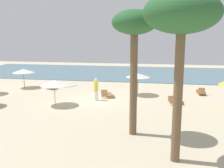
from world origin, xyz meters
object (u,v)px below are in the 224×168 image
object	(u,v)px
umbrella_2	(54,83)
umbrella_3	(23,71)
surfboard	(71,86)
palm_2	(134,29)
person_1	(96,89)
umbrella_5	(138,75)
lounger_0	(175,101)
dog	(41,86)
palm_1	(182,17)
lounger_2	(53,87)
lounger_3	(109,95)
lounger_1	(201,92)

from	to	relation	value
umbrella_2	umbrella_3	distance (m)	8.60
umbrella_2	surfboard	size ratio (longest dim) A/B	1.21
palm_2	surfboard	xyz separation A→B (m)	(-8.08, 12.80, -5.74)
umbrella_3	palm_2	xyz separation A→B (m)	(12.70, -11.20, 3.98)
umbrella_3	person_1	xyz separation A→B (m)	(8.84, -4.01, -0.83)
umbrella_2	umbrella_5	bearing A→B (deg)	37.91
umbrella_3	lounger_0	bearing A→B (deg)	-14.00
person_1	dog	bearing A→B (deg)	148.42
person_1	surfboard	bearing A→B (deg)	126.98
palm_1	dog	distance (m)	20.34
lounger_0	lounger_2	distance (m)	12.84
umbrella_5	dog	distance (m)	10.65
umbrella_2	lounger_3	distance (m)	5.35
lounger_1	lounger_2	distance (m)	14.81
umbrella_2	umbrella_5	world-z (taller)	umbrella_2
person_1	surfboard	size ratio (longest dim) A/B	1.04
lounger_3	person_1	world-z (taller)	person_1
lounger_3	palm_1	size ratio (longest dim) A/B	0.24
palm_1	dog	size ratio (longest dim) A/B	9.83
lounger_1	person_1	size ratio (longest dim) A/B	0.90
umbrella_2	lounger_0	xyz separation A→B (m)	(9.45, 2.31, -1.64)
lounger_2	dog	distance (m)	1.48
palm_2	lounger_1	bearing A→B (deg)	64.60
umbrella_5	lounger_3	world-z (taller)	umbrella_5
lounger_3	palm_1	world-z (taller)	palm_1
lounger_3	palm_1	distance (m)	13.92
palm_2	umbrella_2	bearing A→B (deg)	143.02
umbrella_2	lounger_2	distance (m)	7.02
umbrella_2	dog	bearing A→B (deg)	123.04
umbrella_3	lounger_1	xyz separation A→B (m)	(18.05, 0.06, -1.63)
umbrella_3	dog	xyz separation A→B (m)	(1.78, 0.33, -1.62)
lounger_2	lounger_1	bearing A→B (deg)	-0.08
lounger_1	lounger_3	world-z (taller)	lounger_3
lounger_3	dog	size ratio (longest dim) A/B	2.35
umbrella_3	umbrella_2	bearing A→B (deg)	-45.75
palm_1	surfboard	world-z (taller)	palm_1
lounger_3	person_1	bearing A→B (deg)	-120.44
dog	lounger_0	bearing A→B (deg)	-17.01
palm_1	dog	bearing A→B (deg)	132.28
lounger_2	surfboard	bearing A→B (deg)	47.62
umbrella_2	dog	size ratio (longest dim) A/B	3.03
palm_2	lounger_2	bearing A→B (deg)	129.97
lounger_3	palm_2	xyz separation A→B (m)	(3.04, -8.59, 5.60)
palm_1	surfboard	size ratio (longest dim) A/B	3.92
lounger_2	person_1	world-z (taller)	person_1
palm_2	person_1	bearing A→B (deg)	118.22
lounger_2	palm_2	distance (m)	15.76
umbrella_2	lounger_0	world-z (taller)	umbrella_2
umbrella_3	palm_1	world-z (taller)	palm_1
lounger_2	lounger_3	distance (m)	6.96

